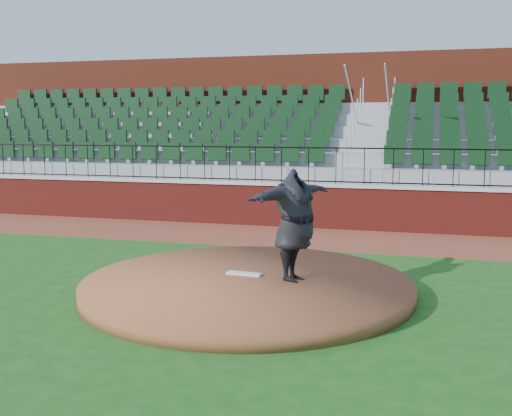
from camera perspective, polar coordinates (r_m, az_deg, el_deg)
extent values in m
plane|color=#1A4F16|center=(11.09, -2.13, -7.70)|extent=(90.00, 90.00, 0.00)
cube|color=brown|center=(16.18, 3.77, -2.71)|extent=(34.00, 3.20, 0.01)
cube|color=maroon|center=(17.64, 4.88, 0.11)|extent=(34.00, 0.35, 1.20)
cube|color=#B7B7B7|center=(17.56, 4.90, 2.21)|extent=(34.00, 0.45, 0.10)
cube|color=maroon|center=(22.92, 7.60, 7.25)|extent=(34.00, 0.50, 5.50)
cylinder|color=brown|center=(10.90, -0.82, -7.30)|extent=(5.83, 5.83, 0.25)
cube|color=silver|center=(11.16, -1.14, -6.16)|extent=(0.66, 0.22, 0.04)
imported|color=black|center=(10.59, 3.63, -1.61)|extent=(1.42, 2.50, 1.97)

